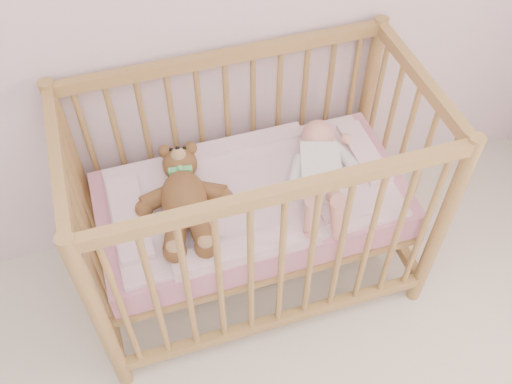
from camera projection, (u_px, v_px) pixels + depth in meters
name	position (u px, v px, depth m)	size (l,w,h in m)	color
crib	(252.00, 202.00, 2.29)	(1.36, 0.76, 1.00)	#A57B46
mattress	(252.00, 204.00, 2.30)	(1.22, 0.62, 0.13)	#CD7F97
blanket	(252.00, 193.00, 2.24)	(1.10, 0.58, 0.06)	pink
baby	(320.00, 168.00, 2.23)	(0.29, 0.60, 0.14)	white
teddy_bear	(184.00, 199.00, 2.11)	(0.38, 0.54, 0.15)	brown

